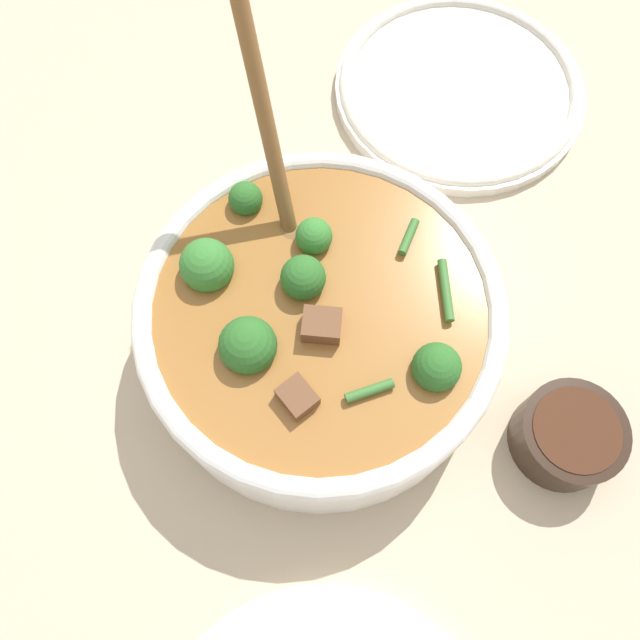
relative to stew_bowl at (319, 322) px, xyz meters
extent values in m
plane|color=#C6B293|center=(0.00, 0.00, -0.05)|extent=(4.00, 4.00, 0.00)
cylinder|color=white|center=(0.00, 0.00, -0.01)|extent=(0.28, 0.28, 0.08)
torus|color=white|center=(0.00, 0.00, 0.03)|extent=(0.28, 0.28, 0.02)
cylinder|color=#9E662D|center=(0.00, 0.00, 0.00)|extent=(0.26, 0.26, 0.05)
sphere|color=#2D6B28|center=(-0.01, 0.06, 0.04)|extent=(0.04, 0.04, 0.04)
cylinder|color=#6B9956|center=(-0.01, 0.06, 0.01)|extent=(0.01, 0.01, 0.02)
sphere|color=#2D6B28|center=(0.02, 0.00, 0.04)|extent=(0.03, 0.03, 0.03)
cylinder|color=#6B9956|center=(0.02, 0.00, 0.02)|extent=(0.01, 0.01, 0.02)
sphere|color=#2D6B28|center=(-0.09, -0.04, 0.04)|extent=(0.04, 0.04, 0.04)
cylinder|color=#6B9956|center=(-0.09, -0.04, 0.01)|extent=(0.01, 0.01, 0.02)
sphere|color=#387F33|center=(0.05, -0.03, 0.04)|extent=(0.03, 0.03, 0.03)
cylinder|color=#6B9956|center=(0.05, -0.03, 0.02)|extent=(0.01, 0.01, 0.01)
sphere|color=#2D6B28|center=(0.11, 0.00, 0.04)|extent=(0.03, 0.03, 0.03)
cylinder|color=#6B9956|center=(0.11, 0.00, 0.02)|extent=(0.01, 0.01, 0.01)
sphere|color=#387F33|center=(0.07, 0.05, 0.04)|extent=(0.04, 0.04, 0.04)
cylinder|color=#6B9956|center=(0.07, 0.05, 0.01)|extent=(0.01, 0.01, 0.02)
cube|color=brown|center=(-0.05, 0.05, 0.03)|extent=(0.03, 0.02, 0.02)
cube|color=brown|center=(-0.02, 0.01, 0.04)|extent=(0.04, 0.04, 0.02)
cylinder|color=#3D7533|center=(0.01, -0.09, 0.04)|extent=(0.02, 0.03, 0.01)
cylinder|color=#3D7533|center=(-0.07, 0.01, 0.04)|extent=(0.02, 0.04, 0.01)
cylinder|color=#3D7533|center=(-0.04, -0.09, 0.04)|extent=(0.05, 0.03, 0.01)
ellipsoid|color=brown|center=(0.07, -0.02, 0.03)|extent=(0.04, 0.03, 0.01)
cylinder|color=brown|center=(0.12, -0.03, 0.12)|extent=(0.11, 0.04, 0.20)
cylinder|color=black|center=(-0.18, -0.12, -0.03)|extent=(0.08, 0.08, 0.04)
cylinder|color=#472819|center=(-0.18, -0.12, -0.01)|extent=(0.07, 0.07, 0.01)
cylinder|color=silver|center=(0.15, -0.27, -0.04)|extent=(0.25, 0.25, 0.01)
torus|color=silver|center=(0.15, -0.27, -0.04)|extent=(0.25, 0.25, 0.01)
camera|label=1|loc=(-0.16, 0.10, 0.45)|focal=35.00mm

